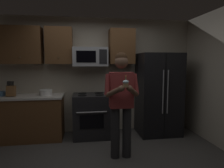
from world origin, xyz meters
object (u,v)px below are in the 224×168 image
at_px(refrigerator, 158,94).
at_px(knife_block, 11,91).
at_px(oven_range, 91,115).
at_px(bowl_small_colored, 0,94).
at_px(cupcake, 126,83).
at_px(person, 121,99).
at_px(microwave, 90,57).
at_px(bowl_large_white, 46,92).

xyz_separation_m(refrigerator, knife_block, (-3.09, 0.01, 0.14)).
distance_m(oven_range, bowl_small_colored, 1.90).
bearing_deg(cupcake, person, 90.00).
bearing_deg(bowl_small_colored, microwave, 1.66).
distance_m(microwave, person, 1.45).
xyz_separation_m(oven_range, person, (0.46, -1.05, 0.53)).
bearing_deg(refrigerator, knife_block, 179.82).
bearing_deg(cupcake, refrigerator, 52.00).
height_order(refrigerator, cupcake, refrigerator).
relative_size(person, cupcake, 10.13).
distance_m(bowl_large_white, cupcake, 1.98).
relative_size(knife_block, bowl_small_colored, 1.57).
bearing_deg(bowl_large_white, person, -37.13).
bearing_deg(bowl_small_colored, knife_block, -21.82).
bearing_deg(refrigerator, bowl_large_white, 179.09).
relative_size(bowl_large_white, person, 0.15).
height_order(oven_range, bowl_large_white, bowl_large_white).
bearing_deg(microwave, bowl_large_white, -172.64).
bearing_deg(microwave, cupcake, -73.08).
bearing_deg(microwave, oven_range, -90.02).
bearing_deg(bowl_large_white, oven_range, 0.03).
bearing_deg(bowl_small_colored, person, -25.99).
relative_size(oven_range, cupcake, 5.36).
bearing_deg(oven_range, knife_block, -178.93).
xyz_separation_m(oven_range, knife_block, (-1.59, -0.03, 0.58)).
bearing_deg(oven_range, bowl_large_white, -179.97).
xyz_separation_m(bowl_large_white, person, (1.38, -1.05, 0.01)).
bearing_deg(oven_range, person, -66.51).
bearing_deg(oven_range, refrigerator, -1.50).
xyz_separation_m(knife_block, bowl_small_colored, (-0.24, 0.10, -0.07)).
bearing_deg(knife_block, refrigerator, -0.18).
bearing_deg(knife_block, microwave, 5.36).
relative_size(microwave, refrigerator, 0.41).
height_order(microwave, bowl_large_white, microwave).
bearing_deg(bowl_large_white, knife_block, -177.47).
bearing_deg(refrigerator, person, -136.02).
bearing_deg(person, knife_block, 153.53).
distance_m(bowl_large_white, person, 1.73).
xyz_separation_m(bowl_large_white, bowl_small_colored, (-0.90, 0.07, -0.01)).
xyz_separation_m(bowl_small_colored, cupcake, (2.28, -1.44, 0.32)).
bearing_deg(bowl_small_colored, refrigerator, -1.82).
distance_m(microwave, bowl_small_colored, 1.98).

